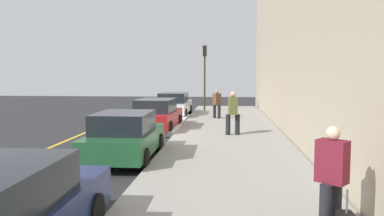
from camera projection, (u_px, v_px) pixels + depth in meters
ground_plane at (151, 137)px, 16.20m from camera, size 56.00×56.00×0.00m
sidewalk at (229, 136)px, 15.91m from camera, size 28.00×4.60×0.15m
lane_stripe_centre at (78, 136)px, 16.48m from camera, size 28.00×0.14×0.01m
snow_bank_curb at (178, 123)px, 19.65m from camera, size 7.10×0.56×0.22m
parked_car_green at (125, 136)px, 11.74m from camera, size 4.13×1.93×1.51m
parked_car_red at (157, 115)px, 17.79m from camera, size 4.22×2.03×1.51m
parked_car_white at (174, 104)px, 23.72m from camera, size 4.61×1.93×1.51m
pedestrian_olive_coat at (233, 112)px, 15.73m from camera, size 0.54×0.59×1.81m
pedestrian_brown_coat at (217, 103)px, 21.55m from camera, size 0.51×0.50×1.62m
pedestrian_burgundy_coat at (332, 176)px, 6.04m from camera, size 0.52×0.54×1.72m
traffic_light_pole at (205, 67)px, 25.67m from camera, size 0.35×0.26×4.41m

